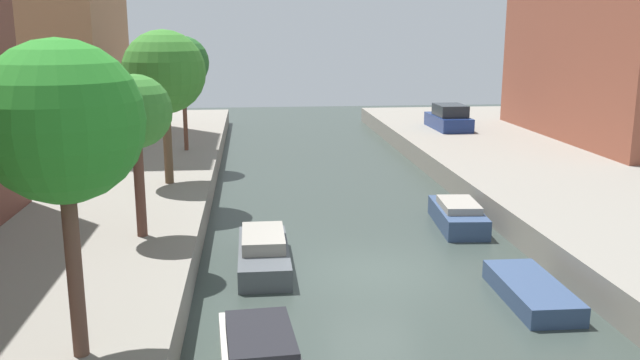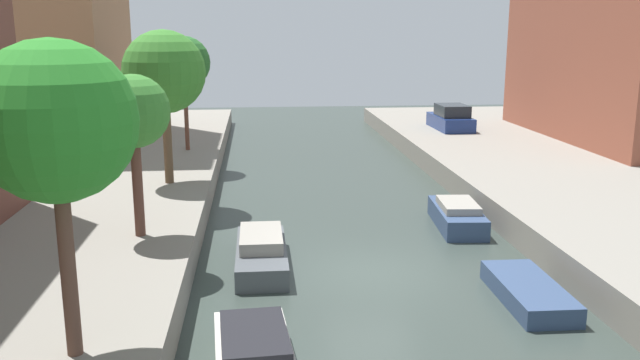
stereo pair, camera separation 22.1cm
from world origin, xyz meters
TOP-DOWN VIEW (x-y plane):
  - ground_plane at (0.00, 0.00)m, footprint 84.00×84.00m
  - street_tree_1 at (-6.57, -6.16)m, footprint 2.82×2.82m
  - street_tree_2 at (-6.57, 1.08)m, footprint 2.06×2.06m
  - street_tree_3 at (-6.57, 7.87)m, footprint 3.12×3.12m
  - street_tree_4 at (-6.57, 15.13)m, footprint 2.53×2.53m
  - parked_car at (8.37, 20.69)m, footprint 1.89×4.11m
  - moored_boat_left_3 at (-3.10, 0.90)m, footprint 1.45×4.17m
  - moored_boat_right_2 at (3.70, -2.38)m, footprint 1.47×3.48m
  - moored_boat_right_3 at (3.82, 4.24)m, footprint 1.71×3.76m

SIDE VIEW (x-z plane):
  - ground_plane at x=0.00m, z-range 0.00..0.00m
  - moored_boat_right_2 at x=3.70m, z-range 0.00..0.51m
  - moored_boat_right_3 at x=3.82m, z-range -0.06..0.88m
  - moored_boat_left_3 at x=-3.10m, z-range -0.08..0.92m
  - parked_car at x=8.37m, z-range 0.87..2.36m
  - street_tree_2 at x=-6.57m, z-range 2.23..6.87m
  - street_tree_3 at x=-6.57m, z-range 2.33..8.16m
  - street_tree_4 at x=-6.57m, z-range 2.48..8.01m
  - street_tree_1 at x=-6.57m, z-range 2.42..8.13m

